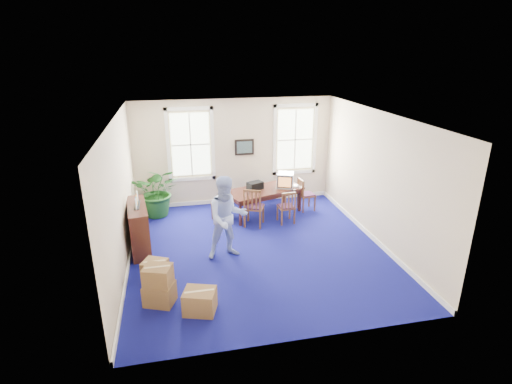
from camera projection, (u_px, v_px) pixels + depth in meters
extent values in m
plane|color=navy|center=(257.00, 249.00, 9.64)|extent=(6.50, 6.50, 0.00)
plane|color=white|center=(257.00, 116.00, 8.54)|extent=(6.50, 6.50, 0.00)
plane|color=beige|center=(234.00, 152.00, 12.08)|extent=(6.50, 0.00, 6.50)
plane|color=beige|center=(302.00, 255.00, 6.11)|extent=(6.50, 0.00, 6.50)
plane|color=beige|center=(120.00, 197.00, 8.50)|extent=(0.00, 6.50, 6.50)
plane|color=beige|center=(378.00, 178.00, 9.69)|extent=(0.00, 6.50, 6.50)
cube|color=white|center=(235.00, 200.00, 12.58)|extent=(6.00, 0.04, 0.12)
cube|color=white|center=(129.00, 260.00, 9.04)|extent=(0.04, 6.50, 0.12)
cube|color=white|center=(370.00, 235.00, 10.21)|extent=(0.04, 6.50, 0.12)
cube|color=white|center=(296.00, 186.00, 11.65)|extent=(0.20, 0.22, 0.05)
cube|color=black|center=(255.00, 186.00, 11.43)|extent=(0.51, 0.43, 0.22)
imported|color=#9EB2EE|center=(227.00, 218.00, 9.00)|extent=(1.03, 0.84, 1.94)
cube|color=#411E17|center=(139.00, 227.00, 9.47)|extent=(0.59, 1.51, 1.16)
imported|color=#184C18|center=(158.00, 191.00, 11.34)|extent=(1.49, 1.35, 1.47)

